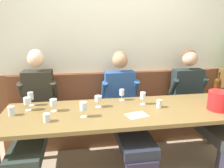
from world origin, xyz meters
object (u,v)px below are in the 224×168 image
ice_bucket (219,101)px  wine_glass_mid_right (27,101)px  wine_glass_left_end (98,99)px  person_right_seat (35,110)px  wine_glass_near_bucket (31,97)px  wall_bench (117,120)px  wine_glass_center_rear (143,96)px  wine_glass_right_end (83,107)px  person_left_seat (200,104)px  water_tumbler_right (47,118)px  person_center_left_seat (125,108)px  wine_bottle_amber_mid (217,89)px  water_tumbler_center (159,104)px  water_tumbler_left (11,111)px  wine_glass_mid_left (53,103)px  wine_glass_by_bottle (122,93)px  dining_table (128,116)px

ice_bucket → wine_glass_mid_right: (-2.02, 0.30, -0.00)m
wine_glass_left_end → person_right_seat: bearing=163.1°
wine_glass_near_bucket → wall_bench: bearing=20.6°
wine_glass_center_rear → wine_glass_near_bucket: size_ratio=0.93×
person_right_seat → wine_glass_right_end: bearing=-40.0°
wall_bench → person_left_seat: (1.03, -0.39, 0.33)m
person_left_seat → water_tumbler_right: person_left_seat is taller
person_left_seat → wine_glass_near_bucket: 2.10m
person_center_left_seat → wine_bottle_amber_mid: 1.11m
ice_bucket → person_center_left_seat: bearing=153.4°
water_tumbler_center → water_tumbler_left: water_tumbler_left is taller
person_center_left_seat → ice_bucket: size_ratio=5.51×
wine_glass_mid_right → wine_glass_left_end: bearing=-1.7°
wine_glass_mid_left → water_tumbler_left: 0.42m
wall_bench → wine_bottle_amber_mid: wine_bottle_amber_mid is taller
wine_glass_by_bottle → wine_glass_near_bucket: 1.05m
water_tumbler_left → dining_table: bearing=-2.1°
dining_table → water_tumbler_right: (-0.83, -0.16, 0.11)m
wine_glass_left_end → wine_glass_near_bucket: wine_glass_near_bucket is taller
person_right_seat → wine_glass_mid_left: (0.25, -0.26, 0.17)m
ice_bucket → water_tumbler_left: size_ratio=2.42×
water_tumbler_center → water_tumbler_left: (-1.55, 0.03, 0.00)m
wine_glass_left_end → water_tumbler_right: bearing=-150.1°
wine_glass_mid_right → water_tumbler_center: size_ratio=1.64×
person_left_seat → wine_glass_by_bottle: (-1.04, 0.00, 0.20)m
wine_glass_mid_left → wine_glass_mid_right: 0.28m
wine_glass_by_bottle → water_tumbler_left: 1.22m
wine_glass_mid_right → wine_glass_by_bottle: 1.07m
person_left_seat → wine_glass_left_end: bearing=-172.4°
dining_table → wine_glass_mid_right: wine_glass_mid_right is taller
wall_bench → wine_glass_by_bottle: size_ratio=21.42×
person_center_left_seat → ice_bucket: (0.92, -0.46, 0.21)m
person_center_left_seat → wine_glass_mid_right: bearing=-171.7°
wine_glass_near_bucket → water_tumbler_center: wine_glass_near_bucket is taller
wall_bench → dining_table: (0.00, -0.70, 0.37)m
dining_table → ice_bucket: bearing=-8.5°
dining_table → wine_glass_near_bucket: bearing=164.1°
person_right_seat → wine_glass_mid_right: person_right_seat is taller
dining_table → wine_glass_near_bucket: wine_glass_near_bucket is taller
water_tumbler_left → wall_bench: bearing=28.6°
wine_glass_left_end → wine_glass_mid_left: size_ratio=0.98×
dining_table → ice_bucket: (0.96, -0.14, 0.17)m
wine_glass_right_end → water_tumbler_right: 0.36m
wall_bench → water_tumbler_left: size_ratio=31.07×
wine_glass_mid_left → water_tumbler_left: wine_glass_mid_left is taller
wine_glass_right_end → wine_glass_center_rear: size_ratio=1.07×
wine_bottle_amber_mid → wine_glass_by_bottle: size_ratio=2.59×
water_tumbler_left → water_tumbler_right: (0.37, -0.21, -0.01)m
person_right_seat → wine_glass_mid_left: size_ratio=9.80×
dining_table → wine_bottle_amber_mid: 1.11m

